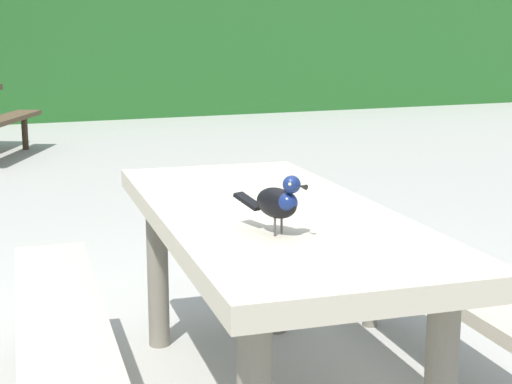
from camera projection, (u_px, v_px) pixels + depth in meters
name	position (u px, v px, depth m)	size (l,w,h in m)	color
picnic_table_foreground	(269.00, 260.00, 2.67)	(1.86, 1.89, 0.74)	#B2A893
bird_grackle	(279.00, 201.00, 2.25)	(0.13, 0.28, 0.18)	black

